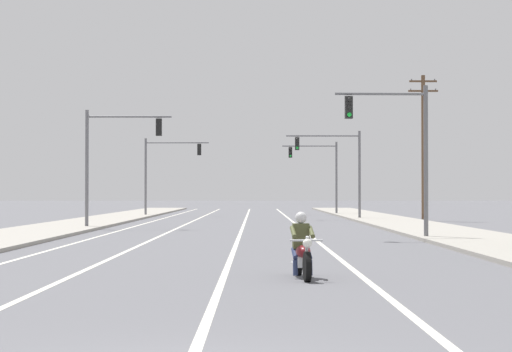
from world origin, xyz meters
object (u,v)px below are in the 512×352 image
at_px(traffic_signal_near_right, 402,139).
at_px(traffic_signal_mid_left, 166,165).
at_px(traffic_signal_far_right, 323,167).
at_px(traffic_signal_near_left, 113,151).
at_px(utility_pole_right_far, 425,143).
at_px(motorcycle_with_rider, 304,252).
at_px(traffic_signal_mid_right, 340,161).

height_order(traffic_signal_near_right, traffic_signal_mid_left, same).
bearing_deg(traffic_signal_near_right, traffic_signal_mid_left, 110.18).
height_order(traffic_signal_near_right, traffic_signal_far_right, same).
distance_m(traffic_signal_near_left, utility_pole_right_far, 22.95).
xyz_separation_m(motorcycle_with_rider, traffic_signal_mid_left, (-8.33, 52.11, 3.53)).
bearing_deg(motorcycle_with_rider, traffic_signal_near_left, 107.41).
bearing_deg(motorcycle_with_rider, traffic_signal_far_right, 85.50).
height_order(motorcycle_with_rider, utility_pole_right_far, utility_pole_right_far).
height_order(motorcycle_with_rider, traffic_signal_mid_right, traffic_signal_mid_right).
bearing_deg(traffic_signal_near_right, traffic_signal_mid_right, 90.14).
bearing_deg(utility_pole_right_far, traffic_signal_near_left, -144.85).
distance_m(traffic_signal_mid_right, utility_pole_right_far, 6.23).
height_order(traffic_signal_near_right, traffic_signal_near_left, same).
relative_size(traffic_signal_near_right, traffic_signal_mid_right, 1.00).
bearing_deg(traffic_signal_far_right, traffic_signal_near_left, -113.67).
xyz_separation_m(traffic_signal_near_right, traffic_signal_far_right, (-0.29, 40.77, 0.06)).
xyz_separation_m(traffic_signal_near_right, traffic_signal_near_left, (-13.37, 10.93, 0.05)).
relative_size(motorcycle_with_rider, traffic_signal_far_right, 0.35).
xyz_separation_m(traffic_signal_near_left, traffic_signal_mid_right, (13.30, 16.03, 0.04)).
height_order(traffic_signal_mid_right, traffic_signal_mid_left, same).
bearing_deg(traffic_signal_near_left, utility_pole_right_far, 35.15).
bearing_deg(traffic_signal_near_left, traffic_signal_mid_left, 89.42).
bearing_deg(traffic_signal_near_left, motorcycle_with_rider, -72.59).
relative_size(traffic_signal_mid_right, utility_pole_right_far, 0.64).
bearing_deg(motorcycle_with_rider, traffic_signal_near_right, 73.74).
bearing_deg(utility_pole_right_far, traffic_signal_mid_right, 152.47).
bearing_deg(traffic_signal_mid_right, traffic_signal_mid_left, 146.24).
xyz_separation_m(traffic_signal_mid_left, utility_pole_right_far, (18.49, -11.56, 1.09)).
height_order(traffic_signal_near_right, utility_pole_right_far, utility_pole_right_far).
bearing_deg(traffic_signal_far_right, utility_pole_right_far, -71.22).
relative_size(traffic_signal_near_right, traffic_signal_mid_left, 1.00).
xyz_separation_m(traffic_signal_mid_right, traffic_signal_mid_left, (-13.05, 8.72, -0.01)).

